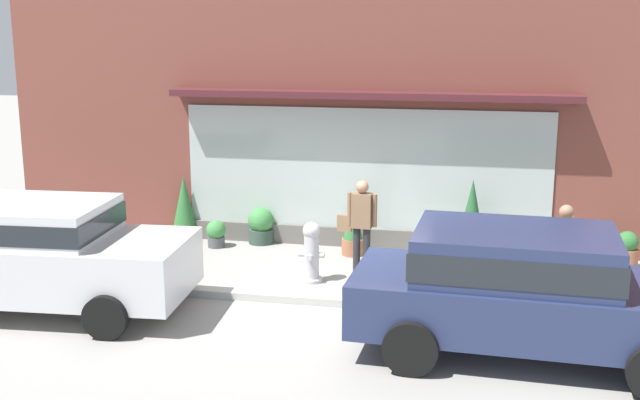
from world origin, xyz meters
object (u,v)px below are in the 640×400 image
Objects in this scene: potted_plant_near_hydrant at (261,226)px; fire_hydrant at (311,251)px; potted_plant_window_right at (627,251)px; parked_car_silver at (36,250)px; potted_plant_by_entrance at (184,208)px; potted_plant_low_front at (472,222)px; pedestrian_passerby at (564,249)px; parked_car_navy at (524,285)px; potted_plant_window_center at (353,229)px; potted_plant_doorstep at (216,233)px; pedestrian_with_handbag at (361,220)px.

fire_hydrant is at bearing -55.43° from potted_plant_near_hydrant.
fire_hydrant is at bearing -161.65° from potted_plant_window_right.
parked_car_silver reaches higher than potted_plant_window_right.
potted_plant_low_front is at bearing -3.74° from potted_plant_by_entrance.
pedestrian_passerby is 1.94m from parked_car_navy.
parked_car_navy is at bearing -54.96° from potted_plant_window_center.
parked_car_silver is 5.45m from potted_plant_window_center.
potted_plant_doorstep is at bearing 146.27° from parked_car_navy.
potted_plant_by_entrance reaches higher than potted_plant_window_right.
potted_plant_window_right reaches higher than potted_plant_doorstep.
potted_plant_low_front reaches higher than potted_plant_near_hydrant.
pedestrian_passerby is at bearing -58.80° from potted_plant_low_front.
parked_car_navy reaches higher than pedestrian_with_handbag.
potted_plant_window_right is at bearing -2.78° from potted_plant_by_entrance.
pedestrian_with_handbag reaches higher than potted_plant_by_entrance.
potted_plant_by_entrance is (-6.76, 2.55, -0.30)m from pedestrian_passerby.
potted_plant_low_front is at bearing 34.58° from fire_hydrant.
parked_car_silver reaches higher than pedestrian_passerby.
potted_plant_low_front is (2.08, 0.09, 0.21)m from potted_plant_window_center.
potted_plant_window_center reaches higher than potted_plant_doorstep.
pedestrian_with_handbag reaches higher than fire_hydrant.
fire_hydrant is 3.03m from potted_plant_low_front.
pedestrian_passerby is 2.57m from potted_plant_low_front.
potted_plant_doorstep is at bearing -150.62° from potted_plant_near_hydrant.
potted_plant_low_front reaches higher than potted_plant_by_entrance.
potted_plant_near_hydrant is at bearing 58.19° from parked_car_silver.
pedestrian_with_handbag is 1.11m from potted_plant_window_center.
potted_plant_window_center is 2.58m from potted_plant_doorstep.
pedestrian_with_handbag is at bearing -149.03° from potted_plant_low_front.
pedestrian_with_handbag reaches higher than potted_plant_low_front.
pedestrian_passerby is 2.28× the size of potted_plant_near_hydrant.
pedestrian_with_handbag is 3.85m from parked_car_navy.
pedestrian_with_handbag is at bearing 42.63° from fire_hydrant.
pedestrian_with_handbag is at bearing -166.60° from potted_plant_window_right.
potted_plant_window_center is 3.38m from potted_plant_by_entrance.
pedestrian_with_handbag is 0.35× the size of parked_car_navy.
fire_hydrant is 0.69× the size of potted_plant_low_front.
potted_plant_low_front is 2.18× the size of potted_plant_window_right.
parked_car_navy reaches higher than potted_plant_near_hydrant.
potted_plant_window_right is at bearing -3.17° from potted_plant_near_hydrant.
potted_plant_low_front is 1.17× the size of potted_plant_by_entrance.
potted_plant_near_hydrant is 1.55m from potted_plant_by_entrance.
potted_plant_low_front is at bearing -121.29° from pedestrian_passerby.
pedestrian_passerby reaches higher than potted_plant_doorstep.
potted_plant_window_right is (6.49, -0.36, -0.02)m from potted_plant_near_hydrant.
pedestrian_passerby is (3.13, -1.11, -0.01)m from pedestrian_with_handbag.
fire_hydrant is at bearing -36.93° from potted_plant_doorstep.
parked_car_navy is (-0.65, -1.83, 0.02)m from pedestrian_passerby.
pedestrian_passerby reaches higher than potted_plant_window_center.
parked_car_silver is at bearing -179.66° from parked_car_navy.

